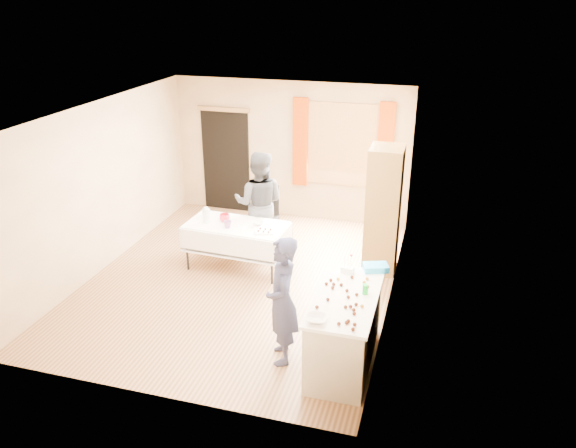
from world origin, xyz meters
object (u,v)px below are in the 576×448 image
(cabinet, at_px, (383,210))
(woman, at_px, (259,203))
(party_table, at_px, (237,242))
(counter, at_px, (344,330))
(chair, at_px, (265,227))
(girl, at_px, (282,301))

(cabinet, distance_m, woman, 2.04)
(cabinet, height_order, party_table, cabinet)
(counter, xyz_separation_m, chair, (-1.94, 2.94, -0.14))
(cabinet, relative_size, party_table, 1.22)
(counter, bearing_deg, girl, -170.54)
(party_table, distance_m, woman, 0.81)
(girl, bearing_deg, party_table, -166.89)
(chair, distance_m, woman, 0.65)
(cabinet, xyz_separation_m, girl, (-0.82, -2.68, -0.20))
(party_table, bearing_deg, cabinet, 18.25)
(counter, bearing_deg, chair, 123.40)
(cabinet, bearing_deg, party_table, -164.87)
(cabinet, relative_size, chair, 1.92)
(cabinet, relative_size, girl, 1.25)
(counter, distance_m, chair, 3.53)
(chair, xyz_separation_m, girl, (1.22, -3.06, 0.49))
(girl, relative_size, woman, 0.91)
(party_table, xyz_separation_m, girl, (1.37, -2.08, 0.35))
(chair, bearing_deg, girl, -73.97)
(girl, bearing_deg, woman, -176.44)
(counter, relative_size, party_table, 0.93)
(counter, distance_m, girl, 0.81)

